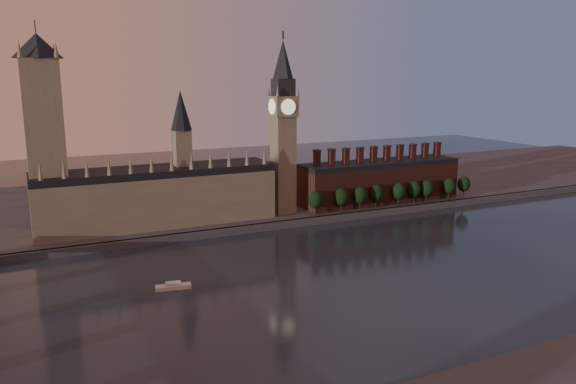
# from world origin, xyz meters

# --- Properties ---
(ground) EXTENTS (900.00, 900.00, 0.00)m
(ground) POSITION_xyz_m (0.00, 0.00, 0.00)
(ground) COLOR black
(ground) RESTS_ON ground
(north_bank) EXTENTS (900.00, 182.00, 4.00)m
(north_bank) POSITION_xyz_m (0.00, 178.04, 2.00)
(north_bank) COLOR #4B4B50
(north_bank) RESTS_ON ground
(palace_of_westminster) EXTENTS (130.00, 30.30, 74.00)m
(palace_of_westminster) POSITION_xyz_m (-64.41, 114.91, 21.63)
(palace_of_westminster) COLOR #83735D
(palace_of_westminster) RESTS_ON north_bank
(victoria_tower) EXTENTS (24.00, 24.00, 108.00)m
(victoria_tower) POSITION_xyz_m (-120.00, 115.00, 59.09)
(victoria_tower) COLOR #83735D
(victoria_tower) RESTS_ON north_bank
(big_ben) EXTENTS (15.00, 15.00, 107.00)m
(big_ben) POSITION_xyz_m (10.00, 110.00, 56.83)
(big_ben) COLOR #83735D
(big_ben) RESTS_ON north_bank
(chimney_block) EXTENTS (110.00, 25.00, 37.00)m
(chimney_block) POSITION_xyz_m (80.00, 110.00, 17.82)
(chimney_block) COLOR #50261E
(chimney_block) RESTS_ON north_bank
(embankment_tree_0) EXTENTS (8.60, 8.60, 14.88)m
(embankment_tree_0) POSITION_xyz_m (24.11, 94.87, 13.47)
(embankment_tree_0) COLOR black
(embankment_tree_0) RESTS_ON north_bank
(embankment_tree_1) EXTENTS (8.60, 8.60, 14.88)m
(embankment_tree_1) POSITION_xyz_m (41.86, 94.78, 13.47)
(embankment_tree_1) COLOR black
(embankment_tree_1) RESTS_ON north_bank
(embankment_tree_2) EXTENTS (8.60, 8.60, 14.88)m
(embankment_tree_2) POSITION_xyz_m (54.78, 93.81, 13.47)
(embankment_tree_2) COLOR black
(embankment_tree_2) RESTS_ON north_bank
(embankment_tree_3) EXTENTS (8.60, 8.60, 14.88)m
(embankment_tree_3) POSITION_xyz_m (67.75, 95.32, 13.47)
(embankment_tree_3) COLOR black
(embankment_tree_3) RESTS_ON north_bank
(embankment_tree_4) EXTENTS (8.60, 8.60, 14.88)m
(embankment_tree_4) POSITION_xyz_m (83.95, 93.92, 13.47)
(embankment_tree_4) COLOR black
(embankment_tree_4) RESTS_ON north_bank
(embankment_tree_5) EXTENTS (8.60, 8.60, 14.88)m
(embankment_tree_5) POSITION_xyz_m (97.02, 95.07, 13.47)
(embankment_tree_5) COLOR black
(embankment_tree_5) RESTS_ON north_bank
(embankment_tree_6) EXTENTS (8.60, 8.60, 14.88)m
(embankment_tree_6) POSITION_xyz_m (106.18, 93.69, 13.47)
(embankment_tree_6) COLOR black
(embankment_tree_6) RESTS_ON north_bank
(embankment_tree_7) EXTENTS (8.60, 8.60, 14.88)m
(embankment_tree_7) POSITION_xyz_m (124.77, 93.55, 13.47)
(embankment_tree_7) COLOR black
(embankment_tree_7) RESTS_ON north_bank
(embankment_tree_8) EXTENTS (8.60, 8.60, 14.88)m
(embankment_tree_8) POSITION_xyz_m (138.53, 94.51, 13.47)
(embankment_tree_8) COLOR black
(embankment_tree_8) RESTS_ON north_bank
(river_boat) EXTENTS (14.90, 6.52, 2.88)m
(river_boat) POSITION_xyz_m (-79.91, 24.58, 1.10)
(river_boat) COLOR silver
(river_boat) RESTS_ON ground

